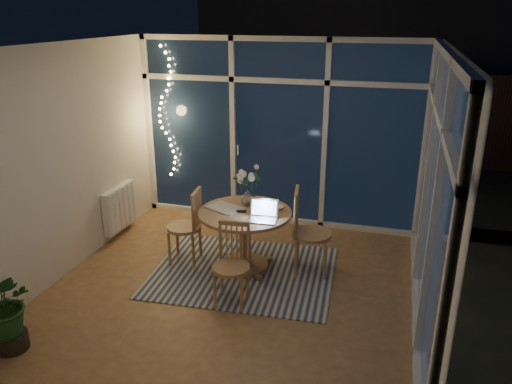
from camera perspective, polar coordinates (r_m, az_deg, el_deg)
floor at (r=5.68m, az=-2.40°, el=-10.79°), size 4.00×4.00×0.00m
ceiling at (r=4.89m, az=-2.85°, el=16.37°), size 4.00×4.00×0.00m
wall_back at (r=6.99m, az=2.64°, el=6.72°), size 4.00×0.04×2.60m
wall_front at (r=3.45m, az=-13.31°, el=-8.39°), size 4.00×0.04×2.60m
wall_left at (r=6.06m, az=-20.88°, el=3.29°), size 0.04×4.00×2.60m
wall_right at (r=4.91m, az=20.11°, el=-0.39°), size 0.04×4.00×2.60m
window_wall_back at (r=6.95m, az=2.56°, el=6.65°), size 4.00×0.10×2.60m
window_wall_right at (r=4.91m, az=19.65°, el=-0.34°), size 0.10×4.00×2.60m
radiator at (r=7.01m, az=-15.31°, el=-1.69°), size 0.10×0.70×0.58m
fairy_lights at (r=7.38m, az=-10.26°, el=8.93°), size 0.24×0.10×1.85m
garden_patio at (r=10.12m, az=9.27°, el=2.74°), size 12.00×6.00×0.10m
garden_fence at (r=10.43m, az=7.17°, el=8.81°), size 11.00×0.08×1.80m
neighbour_roof at (r=13.20m, az=10.97°, el=16.65°), size 7.00×3.00×2.20m
garden_shrubs at (r=8.72m, az=-0.41°, el=3.67°), size 0.90×0.90×0.90m
rug at (r=5.97m, az=-1.50°, el=-9.08°), size 2.20×1.81×0.01m
dining_table at (r=5.89m, az=-1.23°, el=-5.55°), size 1.14×1.14×0.74m
chair_left at (r=6.09m, az=-8.23°, el=-3.79°), size 0.48×0.48×0.94m
chair_right at (r=5.77m, az=6.40°, el=-4.55°), size 0.55×0.55×1.04m
chair_front at (r=5.18m, az=-2.88°, el=-8.42°), size 0.45×0.45×0.89m
laptop at (r=5.45m, az=0.70°, el=-2.15°), size 0.33×0.29×0.23m
flower_vase at (r=5.90m, az=-0.92°, el=-0.50°), size 0.21×0.21×0.21m
bowl at (r=5.81m, az=2.49°, el=-1.76°), size 0.16×0.16×0.04m
newspapers at (r=5.87m, az=-3.43°, el=-1.69°), size 0.44×0.38×0.01m
phone at (r=5.72m, az=-1.70°, el=-2.24°), size 0.12×0.08×0.01m
potted_plant at (r=5.07m, az=-26.58°, el=-12.26°), size 0.64×0.59×0.76m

